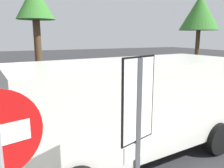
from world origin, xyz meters
name	(u,v)px	position (x,y,z in m)	size (l,w,h in m)	color
lane_marking_centre	(91,121)	(3.00, 0.00, 0.01)	(28.00, 0.16, 0.01)	#E0D14C
speed_limit_sign	(138,122)	(1.93, -4.52, 1.76)	(0.52, 0.19, 2.52)	#4C4C51
white_van	(131,102)	(3.11, -2.37, 1.27)	(5.35, 2.62, 2.20)	silver
car_silver_mid_road	(186,79)	(8.21, 1.29, 0.79)	(4.41, 2.55, 1.56)	#B7BABF
tree_left_verge	(200,13)	(13.15, 5.57, 4.31)	(2.72, 2.72, 5.56)	#513823
tree_centre_verge	(35,5)	(2.26, 6.00, 4.27)	(1.97, 1.97, 5.32)	#513823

